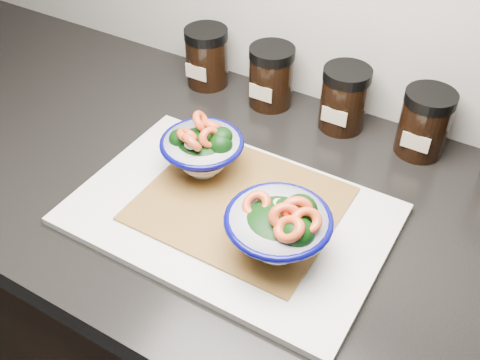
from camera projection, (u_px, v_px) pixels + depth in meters
The scene contains 9 objects.
countertop at pixel (296, 224), 0.84m from camera, with size 3.50×0.60×0.04m, color black.
cutting_board at pixel (230, 214), 0.82m from camera, with size 0.45×0.30×0.01m, color silver.
bamboo_mat at pixel (240, 203), 0.82m from camera, with size 0.28×0.24×0.00m, color #A67531.
bowl_left at pixel (203, 150), 0.85m from camera, with size 0.13×0.13×0.10m.
bowl_right at pixel (280, 229), 0.72m from camera, with size 0.14×0.14×0.11m.
spice_jar_a at pixel (207, 57), 1.06m from camera, with size 0.08×0.08×0.11m.
spice_jar_b at pixel (271, 76), 1.01m from camera, with size 0.08×0.08×0.11m.
spice_jar_c at pixel (344, 98), 0.96m from camera, with size 0.08×0.08×0.11m.
spice_jar_d at pixel (425, 123), 0.90m from camera, with size 0.08×0.08×0.11m.
Camera 1 is at (0.23, 0.90, 1.49)m, focal length 42.00 mm.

